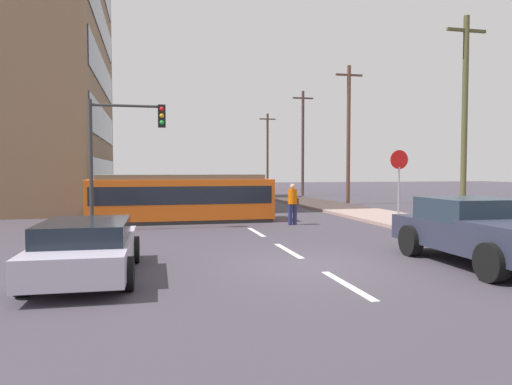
{
  "coord_description": "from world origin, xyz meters",
  "views": [
    {
      "loc": [
        -3.74,
        -10.51,
        2.24
      ],
      "look_at": [
        0.53,
        8.4,
        1.31
      ],
      "focal_mm": 33.44,
      "sensor_mm": 36.0,
      "label": 1
    }
  ],
  "objects_px": {
    "traffic_light_mast": "(122,139)",
    "utility_pole_distant": "(268,150)",
    "parked_sedan_furthest": "(131,192)",
    "utility_pole_near": "(465,116)",
    "pickup_truck_parked": "(483,231)",
    "parked_sedan_near": "(86,247)",
    "utility_pole_mid": "(348,132)",
    "stop_sign": "(399,171)",
    "utility_pole_far": "(303,141)",
    "streetcar_tram": "(181,197)",
    "parked_sedan_mid": "(110,202)",
    "parked_sedan_far": "(128,196)",
    "city_bus": "(187,189)",
    "pedestrian_crossing": "(293,202)"
  },
  "relations": [
    {
      "from": "pickup_truck_parked",
      "to": "traffic_light_mast",
      "type": "xyz_separation_m",
      "value": [
        -8.55,
        8.63,
        2.57
      ]
    },
    {
      "from": "streetcar_tram",
      "to": "city_bus",
      "type": "distance_m",
      "value": 8.17
    },
    {
      "from": "pedestrian_crossing",
      "to": "utility_pole_near",
      "type": "height_order",
      "value": "utility_pole_near"
    },
    {
      "from": "traffic_light_mast",
      "to": "utility_pole_distant",
      "type": "distance_m",
      "value": 35.87
    },
    {
      "from": "parked_sedan_furthest",
      "to": "streetcar_tram",
      "type": "bearing_deg",
      "value": -80.4
    },
    {
      "from": "streetcar_tram",
      "to": "parked_sedan_far",
      "type": "distance_m",
      "value": 10.1
    },
    {
      "from": "parked_sedan_near",
      "to": "utility_pole_mid",
      "type": "height_order",
      "value": "utility_pole_mid"
    },
    {
      "from": "streetcar_tram",
      "to": "parked_sedan_furthest",
      "type": "distance_m",
      "value": 15.75
    },
    {
      "from": "pickup_truck_parked",
      "to": "utility_pole_mid",
      "type": "distance_m",
      "value": 19.97
    },
    {
      "from": "parked_sedan_near",
      "to": "utility_pole_mid",
      "type": "distance_m",
      "value": 23.23
    },
    {
      "from": "parked_sedan_furthest",
      "to": "traffic_light_mast",
      "type": "relative_size",
      "value": 0.97
    },
    {
      "from": "streetcar_tram",
      "to": "stop_sign",
      "type": "height_order",
      "value": "stop_sign"
    },
    {
      "from": "city_bus",
      "to": "streetcar_tram",
      "type": "bearing_deg",
      "value": -96.29
    },
    {
      "from": "utility_pole_mid",
      "to": "city_bus",
      "type": "bearing_deg",
      "value": 178.94
    },
    {
      "from": "pedestrian_crossing",
      "to": "utility_pole_mid",
      "type": "distance_m",
      "value": 12.79
    },
    {
      "from": "stop_sign",
      "to": "traffic_light_mast",
      "type": "distance_m",
      "value": 10.82
    },
    {
      "from": "utility_pole_mid",
      "to": "stop_sign",
      "type": "bearing_deg",
      "value": -103.77
    },
    {
      "from": "streetcar_tram",
      "to": "parked_sedan_near",
      "type": "xyz_separation_m",
      "value": [
        -2.63,
        -10.32,
        -0.42
      ]
    },
    {
      "from": "parked_sedan_mid",
      "to": "streetcar_tram",
      "type": "bearing_deg",
      "value": -50.56
    },
    {
      "from": "city_bus",
      "to": "parked_sedan_furthest",
      "type": "distance_m",
      "value": 8.21
    },
    {
      "from": "parked_sedan_near",
      "to": "utility_pole_mid",
      "type": "relative_size",
      "value": 0.51
    },
    {
      "from": "pickup_truck_parked",
      "to": "parked_sedan_near",
      "type": "height_order",
      "value": "pickup_truck_parked"
    },
    {
      "from": "stop_sign",
      "to": "utility_pole_far",
      "type": "height_order",
      "value": "utility_pole_far"
    },
    {
      "from": "parked_sedan_far",
      "to": "utility_pole_distant",
      "type": "height_order",
      "value": "utility_pole_distant"
    },
    {
      "from": "streetcar_tram",
      "to": "traffic_light_mast",
      "type": "bearing_deg",
      "value": -133.69
    },
    {
      "from": "utility_pole_mid",
      "to": "utility_pole_distant",
      "type": "xyz_separation_m",
      "value": [
        0.36,
        22.75,
        -0.23
      ]
    },
    {
      "from": "parked_sedan_furthest",
      "to": "traffic_light_mast",
      "type": "height_order",
      "value": "traffic_light_mast"
    },
    {
      "from": "pickup_truck_parked",
      "to": "parked_sedan_mid",
      "type": "bearing_deg",
      "value": 122.39
    },
    {
      "from": "streetcar_tram",
      "to": "stop_sign",
      "type": "xyz_separation_m",
      "value": [
        8.41,
        -3.35,
        1.15
      ]
    },
    {
      "from": "city_bus",
      "to": "parked_sedan_far",
      "type": "relative_size",
      "value": 1.21
    },
    {
      "from": "utility_pole_far",
      "to": "utility_pole_distant",
      "type": "bearing_deg",
      "value": 90.17
    },
    {
      "from": "pedestrian_crossing",
      "to": "stop_sign",
      "type": "xyz_separation_m",
      "value": [
        4.08,
        -1.13,
        1.25
      ]
    },
    {
      "from": "city_bus",
      "to": "parked_sedan_near",
      "type": "distance_m",
      "value": 18.78
    },
    {
      "from": "utility_pole_distant",
      "to": "parked_sedan_mid",
      "type": "bearing_deg",
      "value": -118.99
    },
    {
      "from": "parked_sedan_far",
      "to": "traffic_light_mast",
      "type": "height_order",
      "value": "traffic_light_mast"
    },
    {
      "from": "utility_pole_distant",
      "to": "utility_pole_near",
      "type": "bearing_deg",
      "value": -89.9
    },
    {
      "from": "parked_sedan_furthest",
      "to": "utility_pole_near",
      "type": "height_order",
      "value": "utility_pole_near"
    },
    {
      "from": "stop_sign",
      "to": "utility_pole_mid",
      "type": "height_order",
      "value": "utility_pole_mid"
    },
    {
      "from": "pedestrian_crossing",
      "to": "utility_pole_far",
      "type": "distance_m",
      "value": 22.18
    },
    {
      "from": "streetcar_tram",
      "to": "utility_pole_near",
      "type": "height_order",
      "value": "utility_pole_near"
    },
    {
      "from": "pickup_truck_parked",
      "to": "utility_pole_near",
      "type": "bearing_deg",
      "value": 56.38
    },
    {
      "from": "utility_pole_distant",
      "to": "pedestrian_crossing",
      "type": "bearing_deg",
      "value": -102.36
    },
    {
      "from": "traffic_light_mast",
      "to": "stop_sign",
      "type": "bearing_deg",
      "value": -5.04
    },
    {
      "from": "parked_sedan_near",
      "to": "parked_sedan_furthest",
      "type": "xyz_separation_m",
      "value": [
        0.01,
        25.84,
        0.0
      ]
    },
    {
      "from": "city_bus",
      "to": "utility_pole_near",
      "type": "distance_m",
      "value": 15.81
    },
    {
      "from": "pedestrian_crossing",
      "to": "traffic_light_mast",
      "type": "relative_size",
      "value": 0.35
    },
    {
      "from": "parked_sedan_near",
      "to": "utility_pole_near",
      "type": "distance_m",
      "value": 16.46
    },
    {
      "from": "utility_pole_near",
      "to": "utility_pole_far",
      "type": "xyz_separation_m",
      "value": [
        -0.02,
        21.41,
        0.16
      ]
    },
    {
      "from": "traffic_light_mast",
      "to": "parked_sedan_mid",
      "type": "bearing_deg",
      "value": 98.6
    },
    {
      "from": "utility_pole_distant",
      "to": "parked_sedan_far",
      "type": "bearing_deg",
      "value": -124.08
    }
  ]
}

